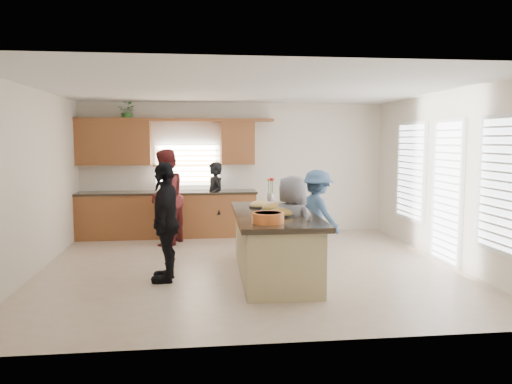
{
  "coord_description": "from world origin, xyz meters",
  "views": [
    {
      "loc": [
        -0.83,
        -7.72,
        2.02
      ],
      "look_at": [
        0.16,
        0.49,
        1.15
      ],
      "focal_mm": 35.0,
      "sensor_mm": 36.0,
      "label": 1
    }
  ],
  "objects": [
    {
      "name": "platter_back",
      "position": [
        0.19,
        0.05,
        0.98
      ],
      "size": [
        0.39,
        0.39,
        0.16
      ],
      "color": "black",
      "rests_on": "island"
    },
    {
      "name": "woman_right_front",
      "position": [
        0.53,
        -0.76,
        0.76
      ],
      "size": [
        0.83,
        0.88,
        1.51
      ],
      "primitive_type": "imported",
      "rotation": [
        0.0,
        0.0,
        2.22
      ],
      "color": "slate",
      "rests_on": "ground"
    },
    {
      "name": "back_cabinetry",
      "position": [
        -1.47,
        2.73,
        0.91
      ],
      "size": [
        4.08,
        0.66,
        2.46
      ],
      "color": "brown",
      "rests_on": "ground"
    },
    {
      "name": "woman_left_front",
      "position": [
        -1.26,
        -0.6,
        0.85
      ],
      "size": [
        0.47,
        1.02,
        1.71
      ],
      "primitive_type": "imported",
      "rotation": [
        0.0,
        0.0,
        -1.63
      ],
      "color": "black",
      "rests_on": "ground"
    },
    {
      "name": "woman_left_mid",
      "position": [
        -1.42,
        1.9,
        0.92
      ],
      "size": [
        0.96,
        1.08,
        1.84
      ],
      "primitive_type": "imported",
      "rotation": [
        0.0,
        0.0,
        -1.92
      ],
      "color": "#5A1B1B",
      "rests_on": "ground"
    },
    {
      "name": "platter_mid",
      "position": [
        0.37,
        -0.33,
        0.98
      ],
      "size": [
        0.46,
        0.46,
        0.19
      ],
      "color": "black",
      "rests_on": "island"
    },
    {
      "name": "platter_front",
      "position": [
        0.37,
        -0.83,
        0.98
      ],
      "size": [
        0.41,
        0.41,
        0.17
      ],
      "color": "black",
      "rests_on": "island"
    },
    {
      "name": "woman_right_back",
      "position": [
        1.23,
        0.56,
        0.75
      ],
      "size": [
        0.95,
        1.12,
        1.51
      ],
      "primitive_type": "imported",
      "rotation": [
        0.0,
        0.0,
        2.06
      ],
      "color": "#324C6D",
      "rests_on": "ground"
    },
    {
      "name": "island",
      "position": [
        0.31,
        -0.54,
        0.45
      ],
      "size": [
        1.22,
        2.73,
        0.95
      ],
      "rotation": [
        0.0,
        0.0,
        -0.03
      ],
      "color": "tan",
      "rests_on": "ground"
    },
    {
      "name": "plate_stack",
      "position": [
        0.38,
        0.32,
        0.97
      ],
      "size": [
        0.19,
        0.19,
        0.05
      ],
      "primitive_type": "cylinder",
      "color": "#9F84C1",
      "rests_on": "island"
    },
    {
      "name": "clear_cup",
      "position": [
        0.65,
        -1.34,
        1.0
      ],
      "size": [
        0.09,
        0.09,
        0.09
      ],
      "primitive_type": "cylinder",
      "color": "white",
      "rests_on": "island"
    },
    {
      "name": "potted_plant",
      "position": [
        -2.2,
        2.82,
        2.59
      ],
      "size": [
        0.42,
        0.39,
        0.39
      ],
      "primitive_type": "imported",
      "rotation": [
        0.0,
        0.0,
        -0.29
      ],
      "color": "#306B2B",
      "rests_on": "back_cabinetry"
    },
    {
      "name": "floor",
      "position": [
        0.0,
        0.0,
        0.0
      ],
      "size": [
        6.5,
        6.5,
        0.0
      ],
      "primitive_type": "plane",
      "color": "beige",
      "rests_on": "ground"
    },
    {
      "name": "room_shell",
      "position": [
        0.0,
        0.0,
        1.9
      ],
      "size": [
        6.52,
        6.02,
        2.81
      ],
      "color": "silver",
      "rests_on": "ground"
    },
    {
      "name": "right_wall_glazing",
      "position": [
        3.22,
        -0.13,
        1.34
      ],
      "size": [
        0.06,
        4.0,
        2.25
      ],
      "color": "white",
      "rests_on": "ground"
    },
    {
      "name": "woman_left_back",
      "position": [
        -0.45,
        2.6,
        0.78
      ],
      "size": [
        0.55,
        0.67,
        1.56
      ],
      "primitive_type": "imported",
      "rotation": [
        0.0,
        0.0,
        -1.2
      ],
      "color": "black",
      "rests_on": "ground"
    },
    {
      "name": "salad_bowl",
      "position": [
        0.09,
        -1.44,
        1.03
      ],
      "size": [
        0.42,
        0.42,
        0.14
      ],
      "color": "orange",
      "rests_on": "island"
    },
    {
      "name": "flower_vase",
      "position": [
        0.44,
        0.69,
        1.18
      ],
      "size": [
        0.14,
        0.14,
        0.42
      ],
      "color": "silver",
      "rests_on": "island"
    }
  ]
}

